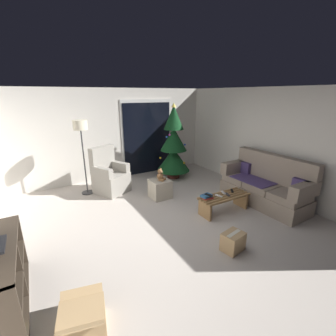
# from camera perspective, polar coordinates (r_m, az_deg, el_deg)

# --- Properties ---
(ground_plane) EXTENTS (7.00, 7.00, 0.00)m
(ground_plane) POSITION_cam_1_polar(r_m,az_deg,el_deg) (4.55, 0.08, -13.41)
(ground_plane) COLOR #BCB2A8
(wall_back) EXTENTS (5.72, 0.12, 2.50)m
(wall_back) POSITION_cam_1_polar(r_m,az_deg,el_deg) (6.81, -13.13, 7.94)
(wall_back) COLOR silver
(wall_back) RESTS_ON ground
(wall_right) EXTENTS (0.12, 6.00, 2.50)m
(wall_right) POSITION_cam_1_polar(r_m,az_deg,el_deg) (5.98, 24.60, 5.49)
(wall_right) COLOR silver
(wall_right) RESTS_ON ground
(patio_door_frame) EXTENTS (1.60, 0.02, 2.20)m
(patio_door_frame) POSITION_cam_1_polar(r_m,az_deg,el_deg) (7.12, -5.06, 7.52)
(patio_door_frame) COLOR silver
(patio_door_frame) RESTS_ON ground
(patio_door_glass) EXTENTS (1.50, 0.02, 2.10)m
(patio_door_glass) POSITION_cam_1_polar(r_m,az_deg,el_deg) (7.12, -4.99, 7.10)
(patio_door_glass) COLOR black
(patio_door_glass) RESTS_ON ground
(couch) EXTENTS (0.82, 1.96, 1.08)m
(couch) POSITION_cam_1_polar(r_m,az_deg,el_deg) (5.62, 22.65, -4.06)
(couch) COLOR gray
(couch) RESTS_ON ground
(coffee_table) EXTENTS (1.10, 0.40, 0.37)m
(coffee_table) POSITION_cam_1_polar(r_m,az_deg,el_deg) (4.99, 13.45, -7.75)
(coffee_table) COLOR #9E7547
(coffee_table) RESTS_ON ground
(remote_white) EXTENTS (0.08, 0.16, 0.02)m
(remote_white) POSITION_cam_1_polar(r_m,az_deg,el_deg) (4.87, 12.24, -6.63)
(remote_white) COLOR silver
(remote_white) RESTS_ON coffee_table
(remote_graphite) EXTENTS (0.09, 0.16, 0.02)m
(remote_graphite) POSITION_cam_1_polar(r_m,az_deg,el_deg) (4.97, 14.30, -6.28)
(remote_graphite) COLOR #333338
(remote_graphite) RESTS_ON coffee_table
(remote_silver) EXTENTS (0.08, 0.16, 0.02)m
(remote_silver) POSITION_cam_1_polar(r_m,az_deg,el_deg) (5.04, 13.36, -5.84)
(remote_silver) COLOR #ADADB2
(remote_silver) RESTS_ON coffee_table
(remote_black) EXTENTS (0.13, 0.15, 0.02)m
(remote_black) POSITION_cam_1_polar(r_m,az_deg,el_deg) (5.18, 15.34, -5.37)
(remote_black) COLOR black
(remote_black) RESTS_ON coffee_table
(book_stack) EXTENTS (0.24, 0.20, 0.07)m
(book_stack) POSITION_cam_1_polar(r_m,az_deg,el_deg) (4.73, 9.45, -6.87)
(book_stack) COLOR #A32D28
(book_stack) RESTS_ON coffee_table
(cell_phone) EXTENTS (0.11, 0.16, 0.01)m
(cell_phone) POSITION_cam_1_polar(r_m,az_deg,el_deg) (4.72, 9.76, -6.45)
(cell_phone) COLOR black
(cell_phone) RESTS_ON book_stack
(christmas_tree) EXTENTS (0.94, 0.94, 2.12)m
(christmas_tree) POSITION_cam_1_polar(r_m,az_deg,el_deg) (6.63, 1.35, 5.36)
(christmas_tree) COLOR #4C1E19
(christmas_tree) RESTS_ON ground
(armchair) EXTENTS (0.92, 0.92, 1.13)m
(armchair) POSITION_cam_1_polar(r_m,az_deg,el_deg) (5.95, -14.01, -1.98)
(armchair) COLOR gray
(armchair) RESTS_ON ground
(floor_lamp) EXTENTS (0.32, 0.32, 1.78)m
(floor_lamp) POSITION_cam_1_polar(r_m,az_deg,el_deg) (5.75, -20.44, 8.15)
(floor_lamp) COLOR #2D2D30
(floor_lamp) RESTS_ON ground
(ottoman) EXTENTS (0.44, 0.44, 0.43)m
(ottoman) POSITION_cam_1_polar(r_m,az_deg,el_deg) (5.52, -1.93, -5.07)
(ottoman) COLOR #B2A893
(ottoman) RESTS_ON ground
(teddy_bear_chestnut) EXTENTS (0.21, 0.22, 0.29)m
(teddy_bear_chestnut) POSITION_cam_1_polar(r_m,az_deg,el_deg) (5.39, -1.87, -1.80)
(teddy_bear_chestnut) COLOR brown
(teddy_bear_chestnut) RESTS_ON ottoman
(cardboard_box_open_near_shelf) EXTENTS (0.54, 0.61, 0.30)m
(cardboard_box_open_near_shelf) POSITION_cam_1_polar(r_m,az_deg,el_deg) (3.01, -20.10, -31.27)
(cardboard_box_open_near_shelf) COLOR tan
(cardboard_box_open_near_shelf) RESTS_ON ground
(cardboard_box_taped_mid_floor) EXTENTS (0.38, 0.32, 0.30)m
(cardboard_box_taped_mid_floor) POSITION_cam_1_polar(r_m,az_deg,el_deg) (3.96, 15.54, -16.88)
(cardboard_box_taped_mid_floor) COLOR tan
(cardboard_box_taped_mid_floor) RESTS_ON ground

